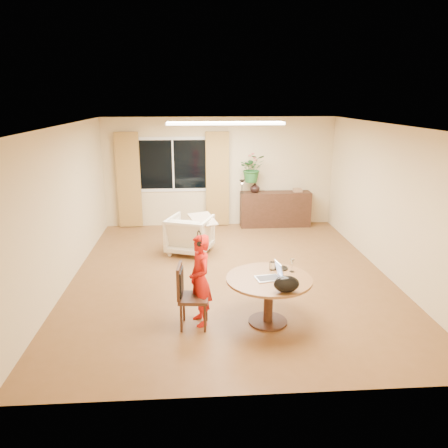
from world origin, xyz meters
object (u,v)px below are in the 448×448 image
dining_chair (194,296)px  sideboard (275,209)px  child (200,280)px  armchair (190,234)px  dining_table (269,288)px

dining_chair → sideboard: bearing=72.6°
child → dining_chair: bearing=-61.3°
armchair → sideboard: 2.71m
dining_chair → armchair: size_ratio=1.08×
child → armchair: (-0.16, 2.90, -0.26)m
dining_chair → child: bearing=51.3°
dining_table → sideboard: size_ratio=0.70×
sideboard → child: bearing=-112.1°
dining_chair → sideboard: (1.99, 4.76, -0.03)m
dining_chair → child: size_ratio=0.70×
dining_table → dining_chair: dining_chair is taller
dining_table → dining_chair: size_ratio=1.31×
dining_chair → armchair: dining_chair is taller
child → sideboard: size_ratio=0.76×
dining_chair → child: child is taller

